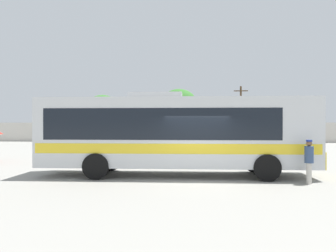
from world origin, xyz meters
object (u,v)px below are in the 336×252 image
(parked_car_leftmost_dark_blue, at_px, (86,137))
(utility_pole_near, at_px, (241,112))
(coach_bus_silver_yellow, at_px, (173,131))
(parked_car_rightmost_red, at_px, (245,138))
(parked_car_second_white, at_px, (139,137))
(parked_car_third_black, at_px, (188,137))
(roadside_tree_left, at_px, (103,111))
(roadside_tree_midleft, at_px, (179,105))
(attendant_by_bus_door, at_px, (309,159))

(parked_car_leftmost_dark_blue, bearing_deg, utility_pole_near, 24.87)
(coach_bus_silver_yellow, height_order, parked_car_rightmost_red, coach_bus_silver_yellow)
(parked_car_second_white, distance_m, parked_car_rightmost_red, 11.47)
(parked_car_third_black, bearing_deg, utility_pole_near, 49.47)
(utility_pole_near, distance_m, roadside_tree_left, 19.04)
(parked_car_third_black, distance_m, roadside_tree_midleft, 10.95)
(coach_bus_silver_yellow, relative_size, parked_car_leftmost_dark_blue, 2.52)
(parked_car_third_black, bearing_deg, parked_car_second_white, 174.95)
(utility_pole_near, relative_size, roadside_tree_midleft, 1.01)
(parked_car_second_white, bearing_deg, roadside_tree_midleft, 67.41)
(parked_car_third_black, relative_size, roadside_tree_left, 0.74)
(utility_pole_near, relative_size, roadside_tree_left, 1.13)
(coach_bus_silver_yellow, height_order, attendant_by_bus_door, coach_bus_silver_yellow)
(parked_car_leftmost_dark_blue, xyz_separation_m, roadside_tree_midleft, (9.73, 10.56, 4.07))
(attendant_by_bus_door, relative_size, utility_pole_near, 0.23)
(coach_bus_silver_yellow, bearing_deg, parked_car_third_black, 89.40)
(attendant_by_bus_door, xyz_separation_m, roadside_tree_left, (-17.09, 33.24, 3.17))
(attendant_by_bus_door, distance_m, roadside_tree_left, 37.51)
(coach_bus_silver_yellow, bearing_deg, parked_car_rightmost_red, 73.91)
(coach_bus_silver_yellow, height_order, utility_pole_near, utility_pole_near)
(parked_car_leftmost_dark_blue, height_order, roadside_tree_midleft, roadside_tree_midleft)
(parked_car_second_white, bearing_deg, parked_car_third_black, -5.05)
(parked_car_leftmost_dark_blue, relative_size, roadside_tree_midleft, 0.64)
(parked_car_second_white, height_order, utility_pole_near, utility_pole_near)
(coach_bus_silver_yellow, distance_m, parked_car_third_black, 21.82)
(coach_bus_silver_yellow, distance_m, parked_car_second_white, 22.92)
(parked_car_leftmost_dark_blue, relative_size, parked_car_third_black, 0.98)
(parked_car_third_black, bearing_deg, coach_bus_silver_yellow, -90.60)
(parked_car_second_white, bearing_deg, attendant_by_bus_door, -66.61)
(attendant_by_bus_door, xyz_separation_m, parked_car_third_black, (-4.84, 23.42, -0.14))
(parked_car_second_white, distance_m, roadside_tree_midleft, 11.13)
(parked_car_second_white, xyz_separation_m, roadside_tree_midleft, (3.98, 9.56, 4.08))
(parked_car_rightmost_red, bearing_deg, roadside_tree_left, 150.61)
(roadside_tree_midleft, bearing_deg, utility_pole_near, -15.32)
(parked_car_rightmost_red, bearing_deg, roadside_tree_midleft, 125.45)
(utility_pole_near, xyz_separation_m, roadside_tree_midleft, (-8.20, 2.25, 1.13))
(coach_bus_silver_yellow, relative_size, parked_car_second_white, 2.74)
(parked_car_leftmost_dark_blue, distance_m, parked_car_second_white, 5.84)
(parked_car_leftmost_dark_blue, xyz_separation_m, roadside_tree_left, (-1.00, 10.32, 3.30))
(attendant_by_bus_door, bearing_deg, utility_pole_near, 86.64)
(parked_car_second_white, bearing_deg, utility_pole_near, 31.00)
(utility_pole_near, bearing_deg, parked_car_second_white, -149.00)
(parked_car_third_black, height_order, roadside_tree_midleft, roadside_tree_midleft)
(roadside_tree_midleft, bearing_deg, parked_car_leftmost_dark_blue, -132.66)
(parked_car_second_white, bearing_deg, coach_bus_silver_yellow, -76.68)
(parked_car_third_black, relative_size, roadside_tree_midleft, 0.66)
(utility_pole_near, bearing_deg, coach_bus_silver_yellow, -103.12)
(coach_bus_silver_yellow, distance_m, roadside_tree_left, 33.89)
(coach_bus_silver_yellow, height_order, parked_car_third_black, coach_bus_silver_yellow)
(coach_bus_silver_yellow, distance_m, parked_car_rightmost_red, 22.26)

